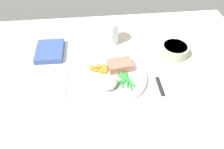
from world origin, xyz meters
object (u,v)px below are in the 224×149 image
at_px(knife, 156,76).
at_px(salad_bowl, 175,49).
at_px(water_glass, 110,34).
at_px(dinner_plate, 112,78).
at_px(napkin, 50,51).
at_px(meat_portion, 120,65).
at_px(fork, 65,83).

distance_m(knife, salad_bowl, 0.16).
bearing_deg(knife, water_glass, 124.27).
xyz_separation_m(dinner_plate, napkin, (-0.24, 0.18, 0.00)).
height_order(meat_portion, fork, meat_portion).
relative_size(meat_portion, fork, 0.54).
distance_m(dinner_plate, napkin, 0.30).
bearing_deg(dinner_plate, meat_portion, 49.40).
bearing_deg(water_glass, fork, -129.07).
bearing_deg(salad_bowl, knife, -130.72).
bearing_deg(dinner_plate, salad_bowl, 23.38).
bearing_deg(water_glass, napkin, -168.89).
relative_size(dinner_plate, water_glass, 2.54).
xyz_separation_m(water_glass, salad_bowl, (0.26, -0.11, -0.02)).
relative_size(fork, salad_bowl, 1.47).
xyz_separation_m(dinner_plate, salad_bowl, (0.27, 0.12, 0.02)).
xyz_separation_m(meat_portion, fork, (-0.21, -0.04, -0.03)).
height_order(meat_portion, knife, meat_portion).
xyz_separation_m(salad_bowl, napkin, (-0.52, 0.06, -0.01)).
bearing_deg(dinner_plate, napkin, 143.98).
height_order(fork, salad_bowl, salad_bowl).
xyz_separation_m(water_glass, napkin, (-0.26, -0.05, -0.03)).
distance_m(knife, napkin, 0.45).
height_order(dinner_plate, knife, dinner_plate).
bearing_deg(meat_portion, knife, -18.07).
relative_size(dinner_plate, knife, 1.27).
xyz_separation_m(dinner_plate, water_glass, (0.01, 0.23, 0.04)).
xyz_separation_m(fork, napkin, (-0.07, 0.18, 0.01)).
bearing_deg(salad_bowl, meat_portion, -162.03).
relative_size(salad_bowl, napkin, 0.81).
bearing_deg(fork, napkin, 113.28).
xyz_separation_m(knife, water_glass, (-0.15, 0.23, 0.04)).
bearing_deg(knife, meat_portion, 162.49).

